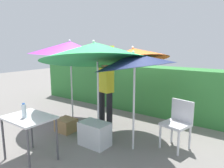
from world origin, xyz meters
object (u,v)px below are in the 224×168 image
object	(u,v)px
person_vendor	(106,87)
bottle_water	(24,111)
chair_plastic	(178,121)
crate_cardboard	(66,125)
folding_table	(29,122)
umbrella_yellow	(96,52)
cooler_box	(95,134)
umbrella_orange	(134,54)
umbrella_navy	(134,61)
umbrella_rainbow	(70,49)

from	to	relation	value
person_vendor	bottle_water	size ratio (longest dim) A/B	7.83
chair_plastic	crate_cardboard	xyz separation A→B (m)	(-2.25, -0.72, -0.37)
folding_table	bottle_water	size ratio (longest dim) A/B	3.33
umbrella_yellow	cooler_box	world-z (taller)	umbrella_yellow
umbrella_orange	person_vendor	xyz separation A→B (m)	(-0.72, -0.03, -0.77)
umbrella_navy	bottle_water	size ratio (longest dim) A/B	7.89
crate_cardboard	bottle_water	size ratio (longest dim) A/B	1.70
chair_plastic	umbrella_rainbow	bearing A→B (deg)	-175.90
umbrella_rainbow	crate_cardboard	size ratio (longest dim) A/B	5.04
umbrella_orange	person_vendor	bearing A→B (deg)	-177.44
umbrella_navy	cooler_box	size ratio (longest dim) A/B	3.36
umbrella_yellow	bottle_water	xyz separation A→B (m)	(-0.38, -1.32, -0.89)
umbrella_rainbow	chair_plastic	distance (m)	2.92
umbrella_yellow	folding_table	bearing A→B (deg)	-106.46
cooler_box	chair_plastic	bearing A→B (deg)	33.46
umbrella_rainbow	bottle_water	bearing A→B (deg)	-66.00
umbrella_orange	chair_plastic	distance (m)	1.58
cooler_box	crate_cardboard	size ratio (longest dim) A/B	1.38
umbrella_orange	umbrella_yellow	bearing A→B (deg)	-119.47
umbrella_orange	cooler_box	world-z (taller)	umbrella_orange
umbrella_rainbow	bottle_water	xyz separation A→B (m)	(0.78, -1.75, -0.94)
umbrella_navy	person_vendor	distance (m)	1.48
umbrella_yellow	umbrella_navy	size ratio (longest dim) A/B	1.18
umbrella_orange	folding_table	bearing A→B (deg)	-111.52
person_vendor	cooler_box	xyz separation A→B (m)	(0.46, -0.94, -0.71)
umbrella_orange	umbrella_yellow	xyz separation A→B (m)	(-0.41, -0.73, 0.06)
bottle_water	chair_plastic	bearing A→B (deg)	46.71
umbrella_yellow	bottle_water	world-z (taller)	umbrella_yellow
umbrella_rainbow	person_vendor	distance (m)	1.25
folding_table	bottle_water	bearing A→B (deg)	-96.90
person_vendor	folding_table	xyz separation A→B (m)	(-0.06, -1.95, -0.27)
umbrella_rainbow	folding_table	xyz separation A→B (m)	(0.79, -1.68, -1.15)
umbrella_yellow	person_vendor	world-z (taller)	umbrella_yellow
folding_table	crate_cardboard	bearing A→B (deg)	110.45
person_vendor	crate_cardboard	bearing A→B (deg)	-121.71
person_vendor	crate_cardboard	world-z (taller)	person_vendor
chair_plastic	bottle_water	distance (m)	2.68
umbrella_navy	umbrella_yellow	bearing A→B (deg)	-177.37
umbrella_yellow	person_vendor	xyz separation A→B (m)	(-0.31, 0.70, -0.83)
umbrella_rainbow	bottle_water	size ratio (longest dim) A/B	8.56
umbrella_rainbow	cooler_box	distance (m)	2.16
umbrella_orange	umbrella_navy	distance (m)	0.81
umbrella_rainbow	crate_cardboard	world-z (taller)	umbrella_rainbow
umbrella_rainbow	umbrella_navy	size ratio (longest dim) A/B	1.09
bottle_water	person_vendor	bearing A→B (deg)	87.99
umbrella_rainbow	umbrella_yellow	size ratio (longest dim) A/B	0.92
cooler_box	folding_table	world-z (taller)	folding_table
umbrella_orange	bottle_water	xyz separation A→B (m)	(-0.79, -2.05, -0.84)
cooler_box	crate_cardboard	xyz separation A→B (m)	(-0.95, 0.14, -0.09)
umbrella_yellow	folding_table	size ratio (longest dim) A/B	2.78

